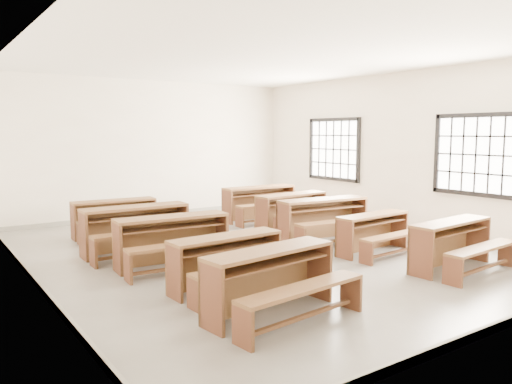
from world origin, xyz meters
TOP-DOWN VIEW (x-y plane):
  - room at (0.09, 0.00)m, footprint 8.50×8.50m
  - desk_set_0 at (-1.55, -2.58)m, footprint 1.71×1.02m
  - desk_set_1 at (-1.48, -1.52)m, footprint 1.56×0.86m
  - desk_set_2 at (-1.58, -0.14)m, footprint 1.74×1.00m
  - desk_set_3 at (-1.73, 0.95)m, footprint 1.76×0.94m
  - desk_set_4 at (-1.57, 2.49)m, footprint 1.61×0.90m
  - desk_set_5 at (1.72, -2.59)m, footprint 1.63×0.93m
  - desk_set_6 at (1.53, -1.26)m, footprint 1.49×0.84m
  - desk_set_7 at (1.46, -0.10)m, footprint 1.83×1.08m
  - desk_set_8 at (1.68, 1.09)m, footprint 1.72×1.00m
  - desk_set_9 at (1.74, 2.35)m, footprint 1.74×0.93m

SIDE VIEW (x-z plane):
  - desk_set_6 at x=1.53m, z-range 0.05..0.70m
  - desk_set_1 at x=-1.48m, z-range 0.06..0.75m
  - desk_set_4 at x=-1.57m, z-range 0.06..0.76m
  - desk_set_5 at x=1.72m, z-range 0.06..0.77m
  - desk_set_0 at x=-1.55m, z-range 0.06..0.79m
  - desk_set_8 at x=1.68m, z-range 0.06..0.80m
  - desk_set_2 at x=-1.58m, z-range 0.06..0.82m
  - desk_set_9 at x=1.74m, z-range 0.06..0.84m
  - desk_set_3 at x=-1.73m, z-range 0.06..0.85m
  - desk_set_7 at x=1.46m, z-range 0.06..0.85m
  - room at x=0.09m, z-range 0.54..3.74m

